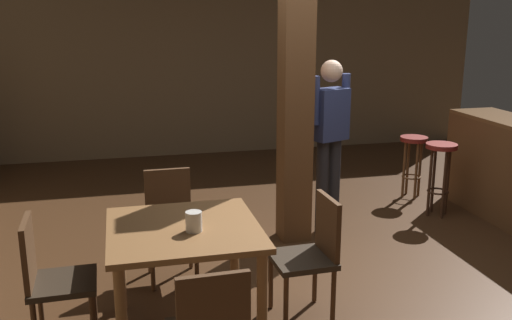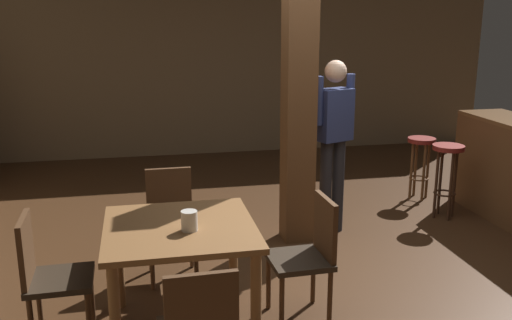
% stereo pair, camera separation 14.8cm
% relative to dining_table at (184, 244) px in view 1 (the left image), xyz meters
% --- Properties ---
extents(ground_plane, '(10.80, 10.80, 0.00)m').
position_rel_dining_table_xyz_m(ground_plane, '(1.41, 0.68, -0.65)').
color(ground_plane, '#422816').
extents(wall_back, '(8.00, 0.10, 2.80)m').
position_rel_dining_table_xyz_m(wall_back, '(1.41, 5.18, 0.75)').
color(wall_back, '#756047').
rests_on(wall_back, ground_plane).
extents(pillar, '(0.28, 0.28, 2.80)m').
position_rel_dining_table_xyz_m(pillar, '(1.23, 1.46, 0.75)').
color(pillar, brown).
rests_on(pillar, ground_plane).
extents(dining_table, '(1.00, 1.00, 0.78)m').
position_rel_dining_table_xyz_m(dining_table, '(0.00, 0.00, 0.00)').
color(dining_table, brown).
rests_on(dining_table, ground_plane).
extents(chair_east, '(0.43, 0.43, 0.89)m').
position_rel_dining_table_xyz_m(chair_east, '(0.91, 0.00, -0.15)').
color(chair_east, '#2D2319').
rests_on(chair_east, ground_plane).
extents(chair_north, '(0.42, 0.42, 0.89)m').
position_rel_dining_table_xyz_m(chair_north, '(-0.01, 0.90, -0.15)').
color(chair_north, '#2D2319').
rests_on(chair_north, ground_plane).
extents(chair_west, '(0.43, 0.43, 0.89)m').
position_rel_dining_table_xyz_m(chair_west, '(-0.87, 0.02, -0.15)').
color(chair_west, '#2D2319').
rests_on(chair_west, ground_plane).
extents(napkin_cup, '(0.11, 0.11, 0.13)m').
position_rel_dining_table_xyz_m(napkin_cup, '(0.06, -0.10, 0.19)').
color(napkin_cup, beige).
rests_on(napkin_cup, dining_table).
extents(standing_person, '(0.47, 0.31, 1.72)m').
position_rel_dining_table_xyz_m(standing_person, '(1.61, 1.55, 0.35)').
color(standing_person, navy).
rests_on(standing_person, ground_plane).
extents(bar_counter, '(0.56, 1.74, 1.07)m').
position_rel_dining_table_xyz_m(bar_counter, '(3.55, 1.39, -0.11)').
color(bar_counter, brown).
rests_on(bar_counter, ground_plane).
extents(bar_stool_near, '(0.33, 0.33, 0.80)m').
position_rel_dining_table_xyz_m(bar_stool_near, '(2.95, 1.70, -0.06)').
color(bar_stool_near, maroon).
rests_on(bar_stool_near, ground_plane).
extents(bar_stool_mid, '(0.32, 0.32, 0.74)m').
position_rel_dining_table_xyz_m(bar_stool_mid, '(2.99, 2.36, -0.11)').
color(bar_stool_mid, maroon).
rests_on(bar_stool_mid, ground_plane).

